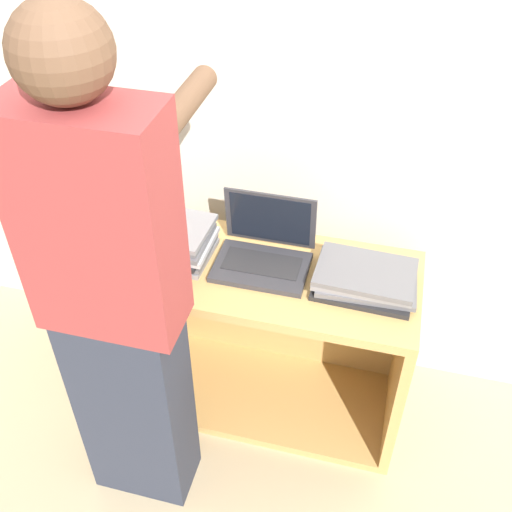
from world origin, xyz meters
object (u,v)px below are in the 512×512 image
Objects in this scene: laptop_open at (264,251)px; laptop_stack_left at (164,239)px; laptop_stack_right at (365,278)px; person at (116,305)px.

laptop_stack_left is (-0.35, -0.04, 0.01)m from laptop_open.
laptop_stack_right is at bearing -6.38° from laptop_open.
laptop_stack_right is at bearing 33.50° from person.
person reaches higher than laptop_open.
person is at bearing -123.10° from laptop_open.
person is at bearing -146.50° from laptop_stack_right.
laptop_stack_left is 0.46m from person.
laptop_stack_left reaches higher than laptop_stack_right.
person is (-0.32, -0.48, 0.12)m from laptop_open.
laptop_open is 0.19× the size of person.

